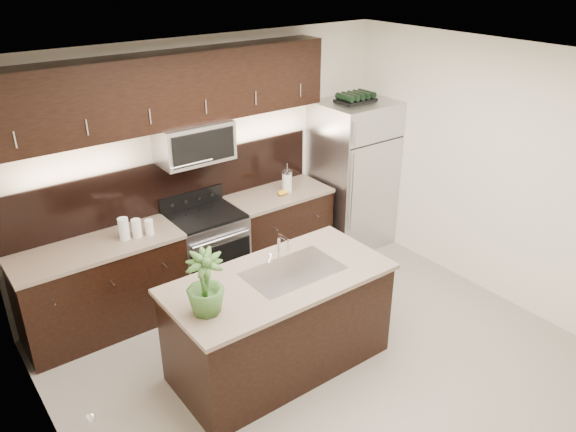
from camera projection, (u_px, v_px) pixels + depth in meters
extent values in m
plane|color=gray|center=(323.00, 360.00, 5.24)|extent=(4.50, 4.50, 0.00)
cube|color=white|center=(208.00, 164.00, 6.10)|extent=(4.50, 0.02, 2.70)
cube|color=white|center=(553.00, 359.00, 3.21)|extent=(4.50, 0.02, 2.70)
cube|color=white|center=(47.00, 331.00, 3.44)|extent=(0.02, 4.00, 2.70)
cube|color=white|center=(491.00, 173.00, 5.87)|extent=(0.02, 4.00, 2.70)
cube|color=white|center=(333.00, 66.00, 4.07)|extent=(4.50, 4.00, 0.02)
sphere|color=silver|center=(91.00, 417.00, 3.27)|extent=(0.06, 0.06, 0.06)
cube|color=black|center=(10.00, 241.00, 3.86)|extent=(0.01, 0.32, 0.46)
cube|color=white|center=(10.00, 241.00, 3.86)|extent=(0.00, 0.24, 0.36)
cube|color=black|center=(103.00, 289.00, 5.50)|extent=(1.57, 0.62, 0.90)
cube|color=black|center=(278.00, 230.00, 6.65)|extent=(1.16, 0.62, 0.90)
cube|color=#B2B2B7|center=(207.00, 254.00, 6.13)|extent=(0.76, 0.62, 0.90)
cube|color=black|center=(204.00, 216.00, 5.93)|extent=(0.76, 0.60, 0.03)
cube|color=tan|center=(96.00, 247.00, 5.30)|extent=(1.59, 0.65, 0.04)
cube|color=tan|center=(278.00, 194.00, 6.44)|extent=(1.18, 0.65, 0.04)
cube|color=black|center=(172.00, 185.00, 5.90)|extent=(3.49, 0.02, 0.56)
cube|color=#B2B2B7|center=(194.00, 142.00, 5.67)|extent=(0.76, 0.40, 0.40)
cube|color=black|center=(169.00, 90.00, 5.35)|extent=(3.49, 0.33, 0.70)
cube|color=black|center=(279.00, 324.00, 5.00)|extent=(1.90, 0.90, 0.90)
cube|color=tan|center=(279.00, 279.00, 4.79)|extent=(1.96, 0.96, 0.04)
cube|color=silver|center=(293.00, 270.00, 4.86)|extent=(0.84, 0.50, 0.01)
cylinder|color=silver|center=(279.00, 250.00, 4.97)|extent=(0.03, 0.03, 0.24)
cylinder|color=silver|center=(283.00, 238.00, 4.85)|extent=(0.02, 0.14, 0.02)
cylinder|color=silver|center=(288.00, 246.00, 4.82)|extent=(0.02, 0.02, 0.10)
cube|color=#B2B2B7|center=(352.00, 175.00, 6.99)|extent=(0.89, 0.80, 1.84)
cube|color=black|center=(356.00, 100.00, 6.58)|extent=(0.46, 0.28, 0.03)
cylinder|color=black|center=(345.00, 98.00, 6.47)|extent=(0.08, 0.26, 0.08)
cylinder|color=black|center=(350.00, 97.00, 6.51)|extent=(0.08, 0.26, 0.08)
cylinder|color=black|center=(356.00, 96.00, 6.56)|extent=(0.08, 0.26, 0.08)
cylinder|color=black|center=(361.00, 95.00, 6.61)|extent=(0.08, 0.26, 0.08)
cylinder|color=black|center=(367.00, 94.00, 6.65)|extent=(0.08, 0.26, 0.08)
imported|color=#325823|center=(205.00, 283.00, 4.21)|extent=(0.38, 0.38, 0.52)
cylinder|color=silver|center=(124.00, 229.00, 5.35)|extent=(0.10, 0.10, 0.22)
cylinder|color=silver|center=(137.00, 228.00, 5.41)|extent=(0.09, 0.09, 0.18)
cylinder|color=silver|center=(149.00, 227.00, 5.46)|extent=(0.08, 0.08, 0.16)
cylinder|color=silver|center=(287.00, 183.00, 6.40)|extent=(0.11, 0.11, 0.23)
cylinder|color=silver|center=(287.00, 173.00, 6.35)|extent=(0.12, 0.12, 0.02)
cylinder|color=silver|center=(287.00, 168.00, 6.32)|extent=(0.01, 0.01, 0.09)
ellipsoid|color=gold|center=(280.00, 193.00, 6.35)|extent=(0.18, 0.15, 0.05)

